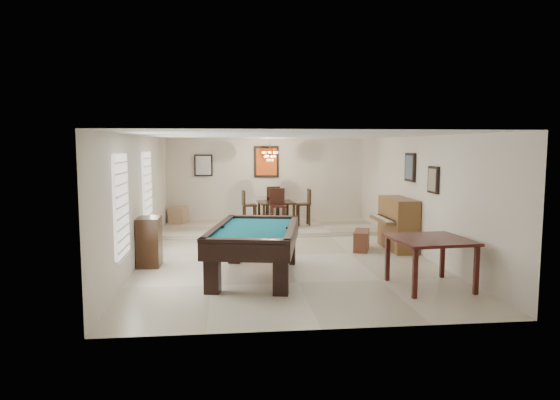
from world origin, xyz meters
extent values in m
cube|color=beige|center=(0.00, 0.00, -0.01)|extent=(6.00, 9.00, 0.02)
cube|color=silver|center=(0.00, 4.50, 1.30)|extent=(6.00, 0.04, 2.60)
cube|color=silver|center=(0.00, -4.50, 1.30)|extent=(6.00, 0.04, 2.60)
cube|color=silver|center=(-3.00, 0.00, 1.30)|extent=(0.04, 9.00, 2.60)
cube|color=silver|center=(3.00, 0.00, 1.30)|extent=(0.04, 9.00, 2.60)
cube|color=white|center=(0.00, 0.00, 2.60)|extent=(6.00, 9.00, 0.04)
cube|color=beige|center=(0.00, 3.25, 0.06)|extent=(6.00, 2.50, 0.12)
cube|color=white|center=(-2.97, -2.20, 1.40)|extent=(0.06, 1.00, 1.70)
cube|color=white|center=(-2.97, 0.60, 1.40)|extent=(0.06, 1.00, 1.70)
cube|color=brown|center=(1.86, 0.32, 0.22)|extent=(0.57, 0.87, 0.45)
cube|color=black|center=(-2.76, -0.68, 0.49)|extent=(0.43, 0.65, 0.98)
cube|color=#A47C59|center=(-2.64, 4.07, 0.36)|extent=(0.55, 0.63, 0.48)
cube|color=#D84C14|center=(0.00, 4.46, 1.90)|extent=(0.75, 0.06, 0.95)
cube|color=white|center=(-1.90, 4.46, 1.80)|extent=(0.55, 0.06, 0.65)
cube|color=slate|center=(2.96, 0.30, 1.90)|extent=(0.06, 0.55, 0.65)
cube|color=gray|center=(2.96, -1.00, 1.70)|extent=(0.06, 0.45, 0.55)
camera|label=1|loc=(-1.22, -10.70, 2.40)|focal=32.00mm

